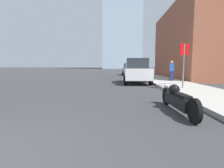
% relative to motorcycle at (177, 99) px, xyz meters
% --- Properties ---
extents(sidewalk, '(2.83, 240.00, 0.15)m').
position_rel_motorcycle_xyz_m(sidewalk, '(2.20, 36.86, -0.30)').
color(sidewalk, '#B2ADA3').
rests_on(sidewalk, ground_plane).
extents(brick_storefront, '(11.72, 13.56, 7.68)m').
position_rel_motorcycle_xyz_m(brick_storefront, '(9.67, 15.17, 3.46)').
color(brick_storefront, '#9E563D').
rests_on(brick_storefront, ground_plane).
extents(distant_tower, '(19.58, 19.58, 60.52)m').
position_rel_motorcycle_xyz_m(distant_tower, '(0.01, 90.90, 29.88)').
color(distant_tower, '#9EB7CC').
rests_on(distant_tower, ground_plane).
extents(motorcycle, '(0.62, 2.59, 0.77)m').
position_rel_motorcycle_xyz_m(motorcycle, '(0.00, 0.00, 0.00)').
color(motorcycle, black).
rests_on(motorcycle, ground_plane).
extents(parked_car_white, '(1.96, 4.17, 1.90)m').
position_rel_motorcycle_xyz_m(parked_car_white, '(-0.32, 8.40, 0.56)').
color(parked_car_white, silver).
rests_on(parked_car_white, ground_plane).
extents(parked_car_silver, '(2.00, 4.50, 1.74)m').
position_rel_motorcycle_xyz_m(parked_car_silver, '(-0.20, 20.88, 0.49)').
color(parked_car_silver, '#BCBCC1').
rests_on(parked_car_silver, ground_plane).
extents(stop_sign, '(0.57, 0.26, 2.36)m').
position_rel_motorcycle_xyz_m(stop_sign, '(1.80, 4.56, 1.38)').
color(stop_sign, slate).
rests_on(stop_sign, sidewalk).
extents(pedestrian, '(0.36, 0.23, 1.61)m').
position_rel_motorcycle_xyz_m(pedestrian, '(2.56, 9.27, 0.59)').
color(pedestrian, '#1E2347').
rests_on(pedestrian, sidewalk).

